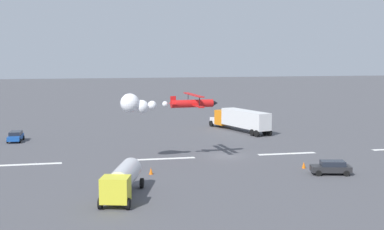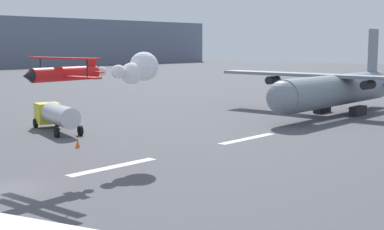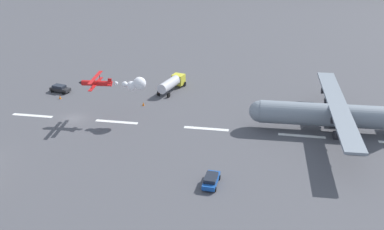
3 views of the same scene
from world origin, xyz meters
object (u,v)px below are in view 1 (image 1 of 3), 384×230
(fuel_tanker_truck, at_px, (122,179))
(traffic_cone_far, at_px, (151,171))
(semi_truck_orange, at_px, (241,119))
(followme_car_yellow, at_px, (16,136))
(stunt_biplane_red, at_px, (151,104))
(airport_staff_sedan, at_px, (331,167))
(traffic_cone_near, at_px, (304,165))

(fuel_tanker_truck, relative_size, traffic_cone_far, 12.05)
(semi_truck_orange, bearing_deg, fuel_tanker_truck, 58.74)
(followme_car_yellow, height_order, traffic_cone_far, followme_car_yellow)
(stunt_biplane_red, distance_m, airport_staff_sedan, 22.58)
(semi_truck_orange, distance_m, traffic_cone_near, 29.78)
(airport_staff_sedan, height_order, traffic_cone_far, airport_staff_sedan)
(followme_car_yellow, bearing_deg, traffic_cone_far, 123.09)
(semi_truck_orange, distance_m, airport_staff_sedan, 33.35)
(stunt_biplane_red, bearing_deg, followme_car_yellow, -46.32)
(traffic_cone_near, xyz_separation_m, traffic_cone_far, (17.84, -0.54, 0.00))
(stunt_biplane_red, height_order, airport_staff_sedan, stunt_biplane_red)
(fuel_tanker_truck, relative_size, followme_car_yellow, 1.95)
(semi_truck_orange, distance_m, fuel_tanker_truck, 44.65)
(followme_car_yellow, bearing_deg, airport_staff_sedan, 140.25)
(fuel_tanker_truck, distance_m, traffic_cone_far, 9.89)
(traffic_cone_far, bearing_deg, stunt_biplane_red, -98.28)
(stunt_biplane_red, bearing_deg, airport_staff_sedan, 148.23)
(airport_staff_sedan, distance_m, traffic_cone_near, 4.01)
(fuel_tanker_truck, bearing_deg, traffic_cone_near, -158.66)
(followme_car_yellow, distance_m, traffic_cone_far, 31.34)
(fuel_tanker_truck, distance_m, airport_staff_sedan, 23.84)
(semi_truck_orange, distance_m, followme_car_yellow, 36.57)
(airport_staff_sedan, bearing_deg, semi_truck_orange, -89.74)
(stunt_biplane_red, xyz_separation_m, traffic_cone_far, (1.05, 7.24, -6.77))
(semi_truck_orange, relative_size, traffic_cone_near, 20.26)
(airport_staff_sedan, xyz_separation_m, traffic_cone_far, (19.48, -4.17, -0.44))
(airport_staff_sedan, bearing_deg, followme_car_yellow, -39.75)
(semi_truck_orange, height_order, followme_car_yellow, semi_truck_orange)
(followme_car_yellow, bearing_deg, traffic_cone_near, 142.52)
(traffic_cone_far, bearing_deg, fuel_tanker_truck, 66.88)
(airport_staff_sedan, xyz_separation_m, traffic_cone_near, (1.64, -3.63, -0.44))
(fuel_tanker_truck, bearing_deg, stunt_biplane_red, -106.78)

